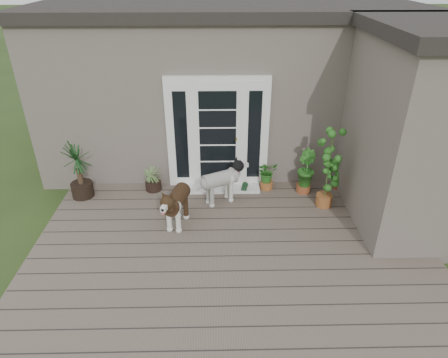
{
  "coord_description": "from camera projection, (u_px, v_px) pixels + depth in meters",
  "views": [
    {
      "loc": [
        -0.22,
        -4.23,
        4.03
      ],
      "look_at": [
        -0.1,
        1.75,
        0.7
      ],
      "focal_mm": 31.63,
      "sensor_mm": 36.0,
      "label": 1
    }
  ],
  "objects": [
    {
      "name": "white_dog",
      "position": [
        220.0,
        185.0,
        7.11
      ],
      "size": [
        0.92,
        0.7,
        0.71
      ],
      "primitive_type": null,
      "rotation": [
        0.0,
        0.0,
        -1.11
      ],
      "color": "silver",
      "rests_on": "deck"
    },
    {
      "name": "brindle_dog",
      "position": [
        177.0,
        206.0,
        6.48
      ],
      "size": [
        0.59,
        0.95,
        0.73
      ],
      "primitive_type": null,
      "rotation": [
        0.0,
        0.0,
        2.88
      ],
      "color": "#3F2816",
      "rests_on": "deck"
    },
    {
      "name": "door_step",
      "position": [
        218.0,
        188.0,
        7.68
      ],
      "size": [
        1.6,
        0.4,
        0.05
      ],
      "primitive_type": "cube",
      "color": "white",
      "rests_on": "deck"
    },
    {
      "name": "clog_left",
      "position": [
        228.0,
        188.0,
        7.63
      ],
      "size": [
        0.13,
        0.27,
        0.08
      ],
      "primitive_type": null,
      "rotation": [
        0.0,
        0.0,
        0.0
      ],
      "color": "black",
      "rests_on": "deck"
    },
    {
      "name": "house_main",
      "position": [
        226.0,
        84.0,
        8.97
      ],
      "size": [
        7.4,
        4.0,
        3.1
      ],
      "primitive_type": "cube",
      "color": "#665E54",
      "rests_on": "ground"
    },
    {
      "name": "roof_main",
      "position": [
        226.0,
        6.0,
        8.16
      ],
      "size": [
        7.6,
        4.2,
        0.2
      ],
      "primitive_type": "cube",
      "color": "#2D2826",
      "rests_on": "house_main"
    },
    {
      "name": "door_unit",
      "position": [
        218.0,
        134.0,
        7.35
      ],
      "size": [
        1.9,
        0.14,
        2.15
      ],
      "primitive_type": "cube",
      "color": "white",
      "rests_on": "deck"
    },
    {
      "name": "sapling",
      "position": [
        328.0,
        167.0,
        6.81
      ],
      "size": [
        0.54,
        0.54,
        1.55
      ],
      "primitive_type": null,
      "rotation": [
        0.0,
        0.0,
        -0.21
      ],
      "color": "#18571C",
      "rests_on": "deck"
    },
    {
      "name": "herb_b",
      "position": [
        304.0,
        177.0,
        7.45
      ],
      "size": [
        0.49,
        0.49,
        0.64
      ],
      "primitive_type": "imported",
      "rotation": [
        0.0,
        0.0,
        1.73
      ],
      "color": "#1A5B1D",
      "rests_on": "deck"
    },
    {
      "name": "spider_plant",
      "position": [
        153.0,
        177.0,
        7.54
      ],
      "size": [
        0.6,
        0.6,
        0.55
      ],
      "primitive_type": null,
      "rotation": [
        0.0,
        0.0,
        -0.2
      ],
      "color": "#9BBC74",
      "rests_on": "deck"
    },
    {
      "name": "herb_c",
      "position": [
        342.0,
        175.0,
        7.6
      ],
      "size": [
        0.46,
        0.46,
        0.56
      ],
      "primitive_type": "imported",
      "rotation": [
        0.0,
        0.0,
        4.36
      ],
      "color": "#184C15",
      "rests_on": "deck"
    },
    {
      "name": "yucca",
      "position": [
        79.0,
        170.0,
        7.2
      ],
      "size": [
        1.0,
        1.0,
        1.1
      ],
      "primitive_type": null,
      "rotation": [
        0.0,
        0.0,
        -0.4
      ],
      "color": "#113414",
      "rests_on": "deck"
    },
    {
      "name": "herb_a",
      "position": [
        267.0,
        178.0,
        7.59
      ],
      "size": [
        0.48,
        0.48,
        0.48
      ],
      "primitive_type": "imported",
      "rotation": [
        0.0,
        0.0,
        0.35
      ],
      "color": "#1B6020",
      "rests_on": "deck"
    },
    {
      "name": "house_wing",
      "position": [
        413.0,
        138.0,
        6.27
      ],
      "size": [
        1.6,
        2.4,
        3.1
      ],
      "primitive_type": "cube",
      "color": "#665E54",
      "rests_on": "ground"
    },
    {
      "name": "deck",
      "position": [
        232.0,
        259.0,
        5.98
      ],
      "size": [
        6.2,
        4.6,
        0.12
      ],
      "primitive_type": "cube",
      "color": "#6B5B4C",
      "rests_on": "ground"
    },
    {
      "name": "clog_right",
      "position": [
        245.0,
        187.0,
        7.65
      ],
      "size": [
        0.2,
        0.33,
        0.09
      ],
      "primitive_type": null,
      "rotation": [
        0.0,
        0.0,
        -0.2
      ],
      "color": "black",
      "rests_on": "deck"
    },
    {
      "name": "roof_wing",
      "position": [
        440.0,
        28.0,
        5.46
      ],
      "size": [
        1.8,
        2.6,
        0.2
      ],
      "primitive_type": "cube",
      "color": "#2D2826",
      "rests_on": "house_wing"
    }
  ]
}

